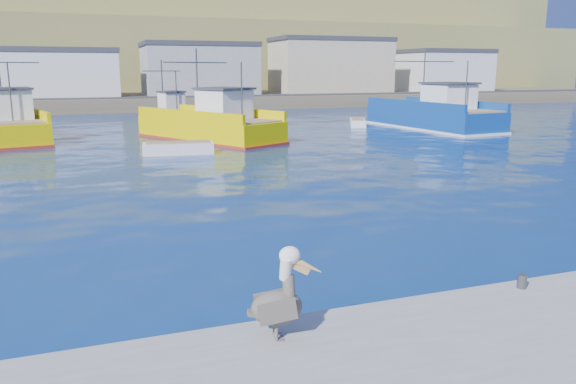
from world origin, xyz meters
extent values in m
plane|color=#06154F|center=(0.00, 0.00, 0.00)|extent=(260.00, 260.00, 0.00)
cylinder|color=#4C4C4C|center=(3.00, -3.40, 0.65)|extent=(0.20, 0.20, 0.30)
cube|color=brown|center=(0.00, 72.00, 0.80)|extent=(160.00, 30.00, 1.60)
cube|color=olive|center=(0.00, 98.00, 6.00)|extent=(180.00, 40.00, 14.00)
cube|color=olive|center=(0.00, 118.00, 11.00)|extent=(200.00, 40.00, 24.00)
cube|color=#2D2D2D|center=(0.00, 61.00, 1.65)|extent=(150.00, 5.00, 0.10)
cube|color=silver|center=(-10.00, 67.00, 4.35)|extent=(18.00, 11.00, 5.50)
cube|color=#333338|center=(-10.00, 67.00, 7.40)|extent=(18.36, 11.22, 0.60)
cube|color=gray|center=(10.00, 67.00, 4.85)|extent=(15.00, 10.00, 6.50)
cube|color=#333338|center=(10.00, 67.00, 8.40)|extent=(15.30, 10.20, 0.60)
cube|color=tan|center=(30.00, 67.00, 5.35)|extent=(17.00, 9.00, 7.50)
cube|color=#333338|center=(30.00, 67.00, 9.40)|extent=(17.34, 9.18, 0.60)
cube|color=silver|center=(50.00, 67.00, 4.60)|extent=(13.00, 10.00, 6.00)
cube|color=#333338|center=(50.00, 67.00, 7.90)|extent=(13.26, 10.20, 0.60)
cube|color=#D9C300|center=(-10.88, 33.24, 0.78)|extent=(6.64, 12.63, 1.56)
cube|color=#D9C300|center=(-9.05, 33.66, 1.91)|extent=(2.92, 11.53, 0.70)
cube|color=#9C2C19|center=(-10.88, 33.24, 0.05)|extent=(6.78, 12.88, 0.25)
cube|color=#8C7251|center=(-10.88, 33.24, 1.61)|extent=(6.22, 12.09, 0.10)
cube|color=white|center=(-10.47, 31.48, 2.66)|extent=(3.42, 3.57, 2.00)
cube|color=#333338|center=(-10.47, 31.48, 3.76)|extent=(3.70, 3.96, 0.15)
cylinder|color=#4C4C4C|center=(-11.16, 34.41, 4.06)|extent=(0.14, 0.14, 5.00)
cylinder|color=#4C4C4C|center=(-10.06, 29.72, 3.56)|extent=(0.12, 0.12, 4.00)
cube|color=#D9C300|center=(3.01, 28.34, 0.78)|extent=(9.19, 12.49, 1.55)
cube|color=#D9C300|center=(4.73, 29.24, 1.90)|extent=(5.65, 10.48, 0.70)
cube|color=#D9C300|center=(1.29, 27.44, 1.90)|extent=(5.65, 10.48, 0.70)
cube|color=#9C2C19|center=(3.01, 28.34, 0.05)|extent=(9.38, 12.74, 0.25)
cube|color=#8C7251|center=(3.01, 28.34, 1.60)|extent=(8.68, 11.92, 0.10)
cube|color=white|center=(3.84, 26.75, 2.65)|extent=(3.94, 3.98, 2.00)
cube|color=#333338|center=(3.84, 26.75, 3.75)|extent=(4.29, 4.40, 0.15)
cylinder|color=#4C4C4C|center=(2.46, 29.39, 4.05)|extent=(0.16, 0.16, 5.00)
cylinder|color=#4C4C4C|center=(4.67, 25.16, 3.55)|extent=(0.13, 0.13, 4.00)
cylinder|color=#4C4C4C|center=(2.46, 29.39, 5.55)|extent=(5.15, 2.75, 0.08)
cube|color=navy|center=(23.20, 29.96, 0.87)|extent=(5.94, 13.77, 1.74)
cube|color=navy|center=(25.40, 30.17, 2.09)|extent=(1.53, 13.08, 0.70)
cube|color=navy|center=(21.01, 29.75, 2.09)|extent=(1.53, 13.08, 0.70)
cube|color=silver|center=(23.20, 29.96, 0.05)|extent=(6.06, 14.04, 0.25)
cube|color=#8C7251|center=(23.20, 29.96, 1.79)|extent=(5.51, 13.20, 0.10)
cube|color=white|center=(23.40, 27.96, 2.84)|extent=(3.58, 3.64, 2.00)
cube|color=#333338|center=(23.40, 27.96, 3.94)|extent=(3.85, 4.07, 0.15)
cylinder|color=#4C4C4C|center=(23.08, 31.29, 4.24)|extent=(0.13, 0.13, 5.00)
cylinder|color=#4C4C4C|center=(23.59, 25.96, 3.74)|extent=(0.11, 0.11, 4.00)
cylinder|color=#4C4C4C|center=(23.08, 31.29, 5.74)|extent=(6.54, 0.70, 0.08)
cube|color=#CA5907|center=(1.61, 39.98, 0.46)|extent=(4.61, 7.51, 0.92)
cube|color=#CA5907|center=(2.79, 40.35, 1.27)|extent=(2.20, 6.64, 0.70)
cube|color=#CA5907|center=(0.42, 39.61, 1.27)|extent=(2.20, 6.64, 0.70)
cube|color=#8C7251|center=(1.61, 39.98, 0.97)|extent=(4.33, 7.18, 0.10)
cube|color=white|center=(1.92, 38.97, 2.02)|extent=(2.29, 2.23, 2.00)
cube|color=#333338|center=(1.92, 38.97, 3.12)|extent=(2.48, 2.47, 0.15)
cylinder|color=#4C4C4C|center=(1.40, 40.65, 3.42)|extent=(0.15, 0.15, 5.00)
cylinder|color=#4C4C4C|center=(2.23, 37.96, 2.92)|extent=(0.13, 0.13, 4.00)
cylinder|color=#4C4C4C|center=(1.40, 40.65, 4.92)|extent=(3.56, 1.17, 0.08)
cube|color=silver|center=(-0.26, 21.98, 0.26)|extent=(4.37, 2.00, 0.84)
cube|color=#8C7251|center=(-0.26, 21.98, 0.72)|extent=(3.91, 1.63, 0.08)
cube|color=silver|center=(17.92, 33.82, 0.23)|extent=(2.72, 3.94, 0.75)
cube|color=#8C7251|center=(17.92, 33.82, 0.63)|extent=(2.31, 3.48, 0.07)
cylinder|color=#595451|center=(-2.69, -3.87, 0.66)|extent=(0.08, 0.08, 0.31)
cube|color=#595451|center=(-2.63, -3.88, 0.51)|extent=(0.17, 0.15, 0.02)
cylinder|color=#595451|center=(-2.66, -3.67, 0.66)|extent=(0.08, 0.08, 0.31)
cube|color=#595451|center=(-2.61, -3.68, 0.51)|extent=(0.17, 0.15, 0.02)
ellipsoid|color=#38332D|center=(-2.65, -3.78, 1.06)|extent=(0.97, 0.66, 0.62)
cube|color=#38332D|center=(-2.71, -4.01, 1.09)|extent=(0.70, 0.17, 0.45)
cube|color=#38332D|center=(-2.64, -3.53, 1.09)|extent=(0.70, 0.17, 0.45)
cube|color=#38332D|center=(-3.04, -3.72, 0.99)|extent=(0.26, 0.20, 0.13)
cylinder|color=#38332D|center=(-2.44, -3.81, 1.40)|extent=(0.25, 0.35, 0.49)
cylinder|color=white|center=(-2.49, -3.80, 1.77)|extent=(0.24, 0.34, 0.46)
ellipsoid|color=white|center=(-2.42, -3.81, 1.99)|extent=(0.40, 0.33, 0.31)
cone|color=gold|center=(-2.15, -3.85, 1.80)|extent=(0.64, 0.24, 0.43)
cube|color=tan|center=(-2.26, -3.83, 1.75)|extent=(0.38, 0.11, 0.27)
camera|label=1|loc=(-5.52, -12.29, 5.07)|focal=35.00mm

